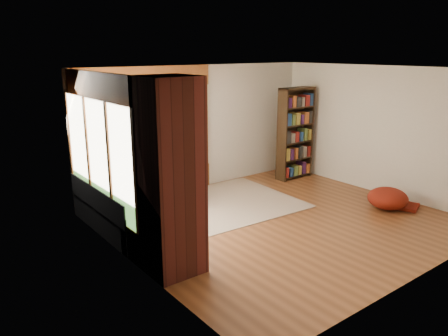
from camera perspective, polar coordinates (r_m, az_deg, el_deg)
floor at (r=7.76m, az=7.42°, el=-6.86°), size 5.50×5.50×0.00m
ceiling at (r=7.20m, az=8.14°, el=12.68°), size 5.50×5.50×0.00m
wall_back at (r=9.26m, az=-3.28°, el=5.26°), size 5.50×0.04×2.60m
wall_front at (r=5.95m, az=25.06°, el=-1.89°), size 5.50×0.04×2.60m
wall_left at (r=5.81m, az=-11.79°, el=-1.13°), size 0.04×5.00×2.60m
wall_right at (r=9.49m, az=19.61°, el=4.64°), size 0.04×5.00×2.60m
windows_back at (r=8.62m, az=-9.79°, el=4.65°), size 2.82×0.10×1.90m
windows_left at (r=6.87m, az=-16.00°, el=1.58°), size 0.10×2.62×1.90m
roller_blind at (r=7.57m, az=-18.37°, el=5.71°), size 0.03×0.72×0.90m
brick_chimney at (r=5.66m, az=-7.05°, el=-1.33°), size 0.70×0.70×2.60m
sectional_sofa at (r=7.90m, az=-11.64°, el=-4.31°), size 2.20×2.20×0.80m
area_rug at (r=8.44m, az=-1.00°, el=-4.83°), size 3.16×2.48×0.01m
bookshelf at (r=10.12m, az=9.30°, el=4.47°), size 0.89×0.30×2.09m
pouf at (r=8.77m, az=20.61°, el=-3.66°), size 0.81×0.81×0.40m
dog_tan at (r=7.77m, az=-9.94°, el=-0.75°), size 0.99×0.70×0.51m
dog_brindle at (r=7.06m, az=-12.01°, el=-2.69°), size 0.85×0.96×0.47m
throw_pillows at (r=7.91m, az=-12.04°, el=-0.96°), size 1.98×1.68×0.45m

